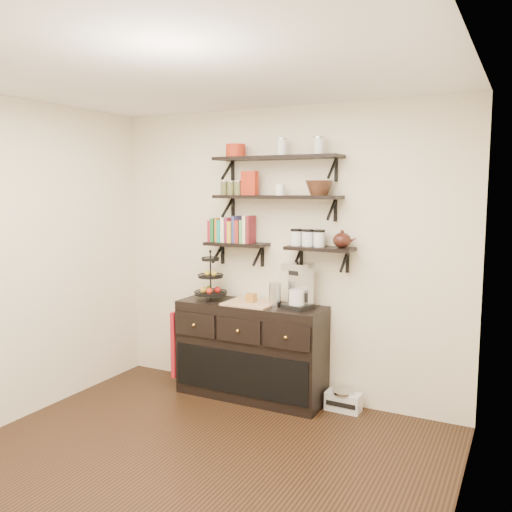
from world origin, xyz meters
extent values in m
plane|color=black|center=(0.00, 0.00, 0.00)|extent=(3.50, 3.50, 0.00)
cube|color=white|center=(0.00, 0.00, 2.70)|extent=(3.50, 3.50, 0.02)
cube|color=#F2E7CD|center=(0.00, 1.75, 1.35)|extent=(3.50, 0.02, 2.70)
cube|color=#F2E7CD|center=(1.75, 0.00, 1.35)|extent=(0.02, 3.50, 2.70)
cube|color=black|center=(0.00, 1.61, 2.23)|extent=(1.20, 0.27, 0.03)
cube|color=black|center=(-0.52, 1.74, 2.12)|extent=(0.02, 0.03, 0.20)
cube|color=black|center=(0.52, 1.74, 2.12)|extent=(0.02, 0.03, 0.20)
cube|color=black|center=(0.00, 1.61, 1.89)|extent=(1.20, 0.27, 0.03)
cube|color=black|center=(-0.52, 1.74, 1.77)|extent=(0.02, 0.03, 0.20)
cube|color=black|center=(0.52, 1.74, 1.77)|extent=(0.02, 0.03, 0.20)
cube|color=black|center=(-0.42, 1.62, 1.44)|extent=(0.60, 0.25, 0.03)
cube|color=black|center=(-0.64, 1.74, 1.32)|extent=(0.02, 0.03, 0.20)
cube|color=black|center=(-0.20, 1.74, 1.32)|extent=(0.03, 0.03, 0.20)
cube|color=black|center=(0.42, 1.62, 1.44)|extent=(0.60, 0.25, 0.03)
cube|color=black|center=(0.20, 1.74, 1.32)|extent=(0.03, 0.03, 0.20)
cube|color=black|center=(0.64, 1.74, 1.32)|extent=(0.02, 0.03, 0.20)
cube|color=#AC0F2A|center=(-0.68, 1.63, 1.55)|extent=(0.02, 0.15, 0.20)
cube|color=#1F6331|center=(-0.65, 1.63, 1.57)|extent=(0.03, 0.15, 0.24)
cube|color=#C46726|center=(-0.61, 1.63, 1.55)|extent=(0.04, 0.15, 0.21)
cube|color=#149887|center=(-0.57, 1.63, 1.57)|extent=(0.03, 0.15, 0.25)
cube|color=white|center=(-0.54, 1.63, 1.56)|extent=(0.03, 0.15, 0.22)
cube|color=maroon|center=(-0.50, 1.63, 1.58)|extent=(0.04, 0.15, 0.26)
cube|color=gold|center=(-0.46, 1.63, 1.56)|extent=(0.03, 0.15, 0.23)
cube|color=navy|center=(-0.42, 1.63, 1.55)|extent=(0.03, 0.15, 0.20)
cube|color=maroon|center=(-0.38, 1.63, 1.57)|extent=(0.04, 0.15, 0.24)
cube|color=#4CA15C|center=(-0.34, 1.63, 1.55)|extent=(0.03, 0.15, 0.21)
cube|color=beige|center=(-0.31, 1.63, 1.57)|extent=(0.03, 0.15, 0.25)
cube|color=maroon|center=(-0.27, 1.63, 1.56)|extent=(0.02, 0.15, 0.22)
cylinder|color=silver|center=(0.19, 1.63, 1.51)|extent=(0.10, 0.10, 0.13)
cylinder|color=silver|center=(0.30, 1.63, 1.51)|extent=(0.10, 0.10, 0.13)
cylinder|color=silver|center=(0.41, 1.63, 1.51)|extent=(0.10, 0.10, 0.13)
cube|color=black|center=(-0.21, 1.51, 0.45)|extent=(1.40, 0.45, 0.90)
cube|color=tan|center=(-0.21, 1.51, 0.91)|extent=(0.45, 0.41, 0.02)
sphere|color=gold|center=(-0.68, 1.26, 0.70)|extent=(0.04, 0.04, 0.04)
sphere|color=gold|center=(-0.21, 1.26, 0.70)|extent=(0.04, 0.04, 0.04)
sphere|color=gold|center=(0.26, 1.26, 0.70)|extent=(0.04, 0.04, 0.04)
cylinder|color=black|center=(-0.65, 1.51, 1.13)|extent=(0.01, 0.01, 0.46)
cylinder|color=black|center=(-0.65, 1.51, 0.95)|extent=(0.31, 0.31, 0.01)
cylinder|color=black|center=(-0.65, 1.51, 1.12)|extent=(0.24, 0.24, 0.02)
cylinder|color=black|center=(-0.65, 1.51, 1.28)|extent=(0.16, 0.16, 0.02)
sphere|color=#B21914|center=(-0.59, 1.55, 0.99)|extent=(0.06, 0.06, 0.06)
sphere|color=gold|center=(-0.68, 1.51, 1.15)|extent=(0.05, 0.05, 0.05)
cube|color=#A06524|center=(-0.20, 1.51, 0.96)|extent=(0.08, 0.08, 0.08)
cube|color=black|center=(0.26, 1.51, 0.92)|extent=(0.27, 0.25, 0.04)
cube|color=silver|center=(0.26, 1.59, 1.09)|extent=(0.24, 0.13, 0.34)
cube|color=silver|center=(0.26, 1.51, 1.27)|extent=(0.27, 0.25, 0.07)
cylinder|color=silver|center=(0.26, 1.49, 1.01)|extent=(0.17, 0.17, 0.13)
cylinder|color=silver|center=(0.05, 1.49, 1.01)|extent=(0.11, 0.11, 0.22)
cube|color=maroon|center=(-0.94, 1.41, 0.46)|extent=(0.04, 0.28, 0.64)
cube|color=silver|center=(0.67, 1.60, 0.08)|extent=(0.31, 0.16, 0.16)
cylinder|color=silver|center=(0.67, 1.60, 0.18)|extent=(0.21, 0.21, 0.02)
cube|color=black|center=(0.67, 1.52, 0.08)|extent=(0.27, 0.02, 0.04)
cube|color=#A92913|center=(-0.27, 1.61, 2.01)|extent=(0.17, 0.08, 0.22)
cylinder|color=white|center=(0.04, 1.61, 1.95)|extent=(0.09, 0.09, 0.10)
cylinder|color=#A92913|center=(-0.42, 1.61, 2.31)|extent=(0.18, 0.18, 0.12)
camera|label=1|loc=(2.07, -2.85, 1.96)|focal=38.00mm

